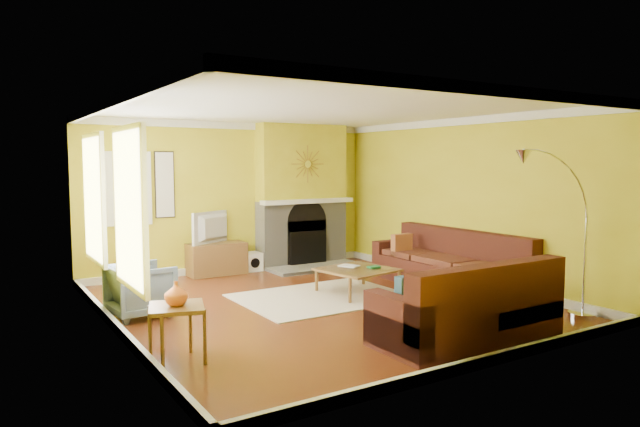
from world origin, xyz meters
TOP-DOWN VIEW (x-y plane):
  - floor at (0.00, 0.00)m, footprint 5.50×6.00m
  - ceiling at (0.00, 0.00)m, footprint 5.50×6.00m
  - wall_back at (0.00, 3.01)m, footprint 5.50×0.02m
  - wall_front at (0.00, -3.01)m, footprint 5.50×0.02m
  - wall_left at (-2.76, 0.00)m, footprint 0.02×6.00m
  - wall_right at (2.76, 0.00)m, footprint 0.02×6.00m
  - baseboard at (0.00, 0.00)m, footprint 5.50×6.00m
  - crown_molding at (0.00, 0.00)m, footprint 5.50×6.00m
  - window_left_near at (-2.72, 1.30)m, footprint 0.06×1.22m
  - window_left_far at (-2.72, -0.60)m, footprint 0.06×1.22m
  - window_back at (-1.90, 2.96)m, footprint 0.82×0.06m
  - wall_art at (-1.25, 2.97)m, footprint 0.34×0.04m
  - fireplace at (1.35, 2.80)m, footprint 1.80×0.40m
  - mantel at (1.35, 2.56)m, footprint 1.92×0.22m
  - hearth at (1.35, 2.25)m, footprint 1.80×0.70m
  - sunburst at (1.35, 2.57)m, footprint 0.70×0.04m
  - rug at (0.23, 0.28)m, footprint 2.40×1.80m
  - sectional_sofa at (1.09, -0.74)m, footprint 3.31×3.92m
  - coffee_table at (0.81, 0.21)m, footprint 1.14×1.14m
  - media_console at (-0.42, 2.75)m, footprint 1.02×0.46m
  - tv at (-0.42, 2.75)m, footprint 0.92×0.57m
  - subwoofer at (0.25, 2.76)m, footprint 0.33×0.33m
  - armchair at (-2.29, 0.68)m, footprint 0.82×0.80m
  - side_table at (-2.44, -1.26)m, footprint 0.65×0.65m
  - vase at (-2.44, -1.26)m, footprint 0.25×0.25m
  - book at (0.66, 0.31)m, footprint 0.31×0.35m
  - arc_lamp at (1.93, -2.38)m, footprint 1.35×0.36m

SIDE VIEW (x-z plane):
  - floor at x=0.00m, z-range -0.02..0.00m
  - rug at x=0.23m, z-range 0.00..0.02m
  - hearth at x=1.35m, z-range 0.00..0.06m
  - baseboard at x=0.00m, z-range 0.00..0.12m
  - subwoofer at x=0.25m, z-range 0.00..0.33m
  - coffee_table at x=0.81m, z-range 0.00..0.39m
  - media_console at x=-0.42m, z-range 0.00..0.56m
  - side_table at x=-2.44m, z-range 0.00..0.57m
  - armchair at x=-2.29m, z-range 0.00..0.68m
  - book at x=0.66m, z-range 0.39..0.42m
  - sectional_sofa at x=1.09m, z-range 0.00..0.90m
  - vase at x=-2.44m, z-range 0.57..0.81m
  - tv at x=-0.42m, z-range 0.56..1.12m
  - arc_lamp at x=1.93m, z-range 0.00..2.11m
  - mantel at x=1.35m, z-range 1.21..1.29m
  - wall_back at x=0.00m, z-range 0.00..2.70m
  - wall_front at x=0.00m, z-range 0.00..2.70m
  - wall_left at x=-2.76m, z-range 0.00..2.70m
  - wall_right at x=2.76m, z-range 0.00..2.70m
  - fireplace at x=1.35m, z-range 0.00..2.70m
  - window_left_near at x=-2.72m, z-range 0.64..2.36m
  - window_left_far at x=-2.72m, z-range 0.64..2.36m
  - window_back at x=-1.90m, z-range 0.94..2.16m
  - wall_art at x=-1.25m, z-range 1.03..2.17m
  - sunburst at x=1.35m, z-range 1.60..2.30m
  - crown_molding at x=0.00m, z-range 2.58..2.70m
  - ceiling at x=0.00m, z-range 2.70..2.72m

